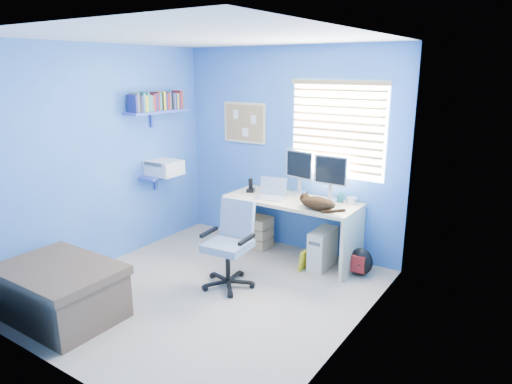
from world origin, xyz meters
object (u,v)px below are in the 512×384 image
Objects in this scene: office_chair at (230,255)px; laptop at (270,189)px; tower_pc at (323,248)px; cat at (318,203)px; desk at (292,229)px.

laptop is at bearing 93.19° from office_chair.
laptop is 0.73× the size of tower_pc.
cat is 0.44× the size of office_chair.
tower_pc is at bearing 56.82° from office_chair.
laptop is 0.68m from cat.
laptop is at bearing -155.58° from desk.
desk is 1.00m from office_chair.
cat is 1.10m from office_chair.
tower_pc is at bearing -6.02° from laptop.
tower_pc is (-0.00, 0.17, -0.59)m from cat.
desk is 1.76× the size of office_chair.
laptop reaches higher than office_chair.
cat reaches higher than tower_pc.
tower_pc is (0.43, -0.03, -0.14)m from desk.
cat is (0.43, -0.20, 0.44)m from desk.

